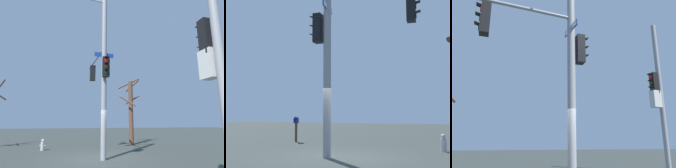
# 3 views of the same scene
# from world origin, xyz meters

# --- Properties ---
(main_signal_pole_assembly) EXTENTS (3.10, 4.86, 9.14)m
(main_signal_pole_assembly) POSITION_xyz_m (0.23, 0.04, 5.00)
(main_signal_pole_assembly) COLOR gray
(main_signal_pole_assembly) RESTS_ON ground
(secondary_pole_assembly) EXTENTS (0.42, 0.79, 7.74)m
(secondary_pole_assembly) POSITION_xyz_m (2.82, -5.67, 3.89)
(secondary_pole_assembly) COLOR gray
(secondary_pole_assembly) RESTS_ON ground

